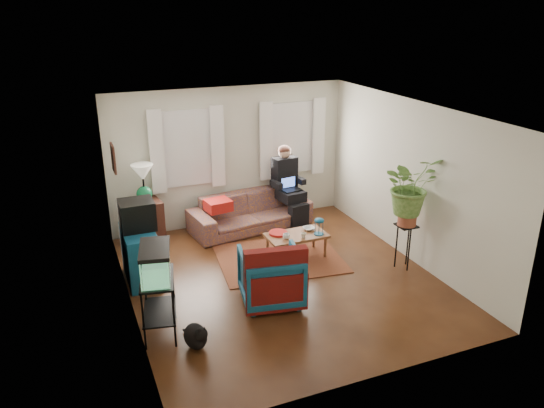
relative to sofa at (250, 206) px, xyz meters
name	(u,v)px	position (x,y,z in m)	size (l,w,h in m)	color
floor	(282,279)	(-0.23, -2.05, -0.44)	(4.50, 5.00, 0.01)	#4F2B14
ceiling	(283,111)	(-0.23, -2.05, 2.16)	(4.50, 5.00, 0.01)	white
wall_back	(229,157)	(-0.23, 0.45, 0.86)	(4.50, 0.01, 2.60)	silver
wall_front	(377,277)	(-0.23, -4.55, 0.86)	(4.50, 0.01, 2.60)	silver
wall_left	(124,223)	(-2.48, -2.05, 0.86)	(0.01, 5.00, 2.60)	silver
wall_right	(411,182)	(2.02, -2.05, 0.86)	(0.01, 5.00, 2.60)	silver
window_left	(187,148)	(-1.03, 0.43, 1.11)	(1.08, 0.04, 1.38)	white
window_right	(291,138)	(1.02, 0.43, 1.11)	(1.08, 0.04, 1.38)	white
curtains_left	(188,149)	(-1.03, 0.35, 1.11)	(1.36, 0.06, 1.50)	white
curtains_right	(293,139)	(1.02, 0.35, 1.11)	(1.36, 0.06, 1.50)	white
picture_frame	(114,158)	(-2.45, -1.20, 1.51)	(0.04, 0.32, 0.40)	#3D2616
area_rug	(279,258)	(0.00, -1.39, -0.43)	(2.00, 1.60, 0.01)	brown
sofa	(250,206)	(0.00, 0.00, 0.00)	(2.26, 0.89, 0.88)	brown
seated_person	(287,187)	(0.81, 0.11, 0.23)	(0.56, 0.69, 1.34)	black
side_table	(147,221)	(-1.88, 0.19, -0.07)	(0.51, 0.51, 0.74)	#3D2816
table_lamp	(144,184)	(-1.88, 0.19, 0.62)	(0.38, 0.38, 0.68)	white
dresser	(140,256)	(-2.22, -1.25, -0.03)	(0.46, 0.91, 0.82)	navy
crt_tv	(137,215)	(-2.21, -1.16, 0.60)	(0.50, 0.46, 0.44)	black
aquarium_stand	(159,306)	(-2.23, -2.77, -0.04)	(0.40, 0.72, 0.81)	black
aquarium	(156,262)	(-2.23, -2.77, 0.58)	(0.36, 0.66, 0.43)	#7FD899
black_cat	(195,334)	(-1.90, -3.22, -0.26)	(0.28, 0.43, 0.37)	black
armchair	(271,274)	(-0.63, -2.57, -0.01)	(0.83, 0.78, 0.85)	navy
serape_throw	(276,274)	(-0.68, -2.89, 0.16)	(0.86, 0.20, 0.70)	#9E0A0A
coffee_table	(296,246)	(0.29, -1.44, -0.24)	(0.99, 0.54, 0.41)	brown
cup_a	(286,236)	(0.07, -1.53, 0.01)	(0.11, 0.11, 0.09)	white
cup_b	(303,235)	(0.34, -1.60, 0.01)	(0.09, 0.09, 0.08)	beige
bowl	(309,229)	(0.56, -1.34, -0.01)	(0.20, 0.20, 0.05)	white
snack_tray	(278,233)	(0.02, -1.31, -0.01)	(0.31, 0.31, 0.04)	#B21414
birdcage	(319,226)	(0.64, -1.57, 0.11)	(0.16, 0.16, 0.29)	#115B6B
plant_stand	(404,246)	(1.72, -2.42, -0.07)	(0.31, 0.31, 0.74)	black
potted_plant	(409,194)	(1.72, -2.42, 0.81)	(0.84, 0.73, 0.94)	#599947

